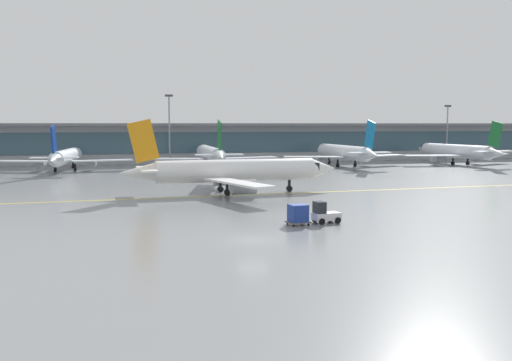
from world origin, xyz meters
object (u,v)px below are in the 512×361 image
object	(u,v)px
apron_light_mast_2	(447,130)
gate_airplane_2	(66,157)
apron_light_mast_1	(169,127)
gate_airplane_3	(210,154)
cargo_dolly_lead	(298,214)
taxiing_regional_jet	(234,171)
baggage_tug	(324,214)
gate_airplane_4	(344,153)
gate_airplane_5	(457,151)

from	to	relation	value
apron_light_mast_2	gate_airplane_2	bearing A→B (deg)	-171.94
apron_light_mast_1	gate_airplane_3	bearing A→B (deg)	-62.23
gate_airplane_2	cargo_dolly_lead	size ratio (longest dim) A/B	12.47
apron_light_mast_1	taxiing_regional_jet	bearing A→B (deg)	-85.99
gate_airplane_2	baggage_tug	xyz separation A→B (m)	(29.51, -67.98, -1.94)
gate_airplane_2	cargo_dolly_lead	world-z (taller)	gate_airplane_2
apron_light_mast_2	cargo_dolly_lead	bearing A→B (deg)	-129.54
gate_airplane_2	baggage_tug	bearing A→B (deg)	-151.35
gate_airplane_4	taxiing_regional_jet	distance (m)	53.68
cargo_dolly_lead	baggage_tug	bearing A→B (deg)	-0.00
gate_airplane_2	apron_light_mast_2	distance (m)	95.26
gate_airplane_2	gate_airplane_3	xyz separation A→B (m)	(28.97, -1.72, 0.25)
gate_airplane_3	cargo_dolly_lead	xyz separation A→B (m)	(-2.21, -66.61, -2.03)
gate_airplane_4	cargo_dolly_lead	size ratio (longest dim) A/B	13.55
taxiing_regional_jet	cargo_dolly_lead	size ratio (longest dim) A/B	13.32
gate_airplane_5	baggage_tug	world-z (taller)	gate_airplane_5
gate_airplane_2	apron_light_mast_1	distance (m)	25.54
gate_airplane_2	gate_airplane_3	world-z (taller)	gate_airplane_3
gate_airplane_2	gate_airplane_5	bearing A→B (deg)	-86.46
taxiing_regional_jet	cargo_dolly_lead	xyz separation A→B (m)	(1.17, -24.80, -1.97)
gate_airplane_5	baggage_tug	distance (m)	87.03
gate_airplane_4	gate_airplane_5	size ratio (longest dim) A/B	1.01
gate_airplane_5	gate_airplane_4	bearing A→B (deg)	82.70
gate_airplane_5	cargo_dolly_lead	world-z (taller)	gate_airplane_5
gate_airplane_4	baggage_tug	distance (m)	72.73
cargo_dolly_lead	apron_light_mast_2	distance (m)	106.13
gate_airplane_5	apron_light_mast_2	xyz separation A→B (m)	(7.40, 15.82, 4.82)
baggage_tug	apron_light_mast_2	size ratio (longest dim) A/B	0.19
apron_light_mast_1	apron_light_mast_2	xyz separation A→B (m)	(72.50, 1.23, -0.90)
gate_airplane_5	taxiing_regional_jet	xyz separation A→B (m)	(-61.20, -41.04, -0.02)
cargo_dolly_lead	apron_light_mast_2	world-z (taller)	apron_light_mast_2
gate_airplane_2	gate_airplane_5	distance (m)	86.83
gate_airplane_2	gate_airplane_4	bearing A→B (deg)	-86.33
gate_airplane_2	gate_airplane_4	world-z (taller)	gate_airplane_4
gate_airplane_2	apron_light_mast_2	size ratio (longest dim) A/B	1.99
baggage_tug	cargo_dolly_lead	bearing A→B (deg)	180.00
apron_light_mast_1	apron_light_mast_2	bearing A→B (deg)	0.97
gate_airplane_5	apron_light_mast_2	size ratio (longest dim) A/B	2.14
gate_airplane_3	apron_light_mast_2	world-z (taller)	apron_light_mast_2
gate_airplane_3	apron_light_mast_1	bearing A→B (deg)	28.57
gate_airplane_2	apron_light_mast_2	xyz separation A→B (m)	(94.19, 13.33, 5.04)
gate_airplane_2	gate_airplane_4	size ratio (longest dim) A/B	0.92
taxiing_regional_jet	apron_light_mast_1	bearing A→B (deg)	91.29
gate_airplane_5	apron_light_mast_1	size ratio (longest dim) A/B	1.90
gate_airplane_3	gate_airplane_4	xyz separation A→B (m)	(30.09, 0.16, 0.00)
gate_airplane_5	apron_light_mast_1	xyz separation A→B (m)	(-65.11, 14.59, 5.72)
baggage_tug	cargo_dolly_lead	world-z (taller)	baggage_tug
gate_airplane_4	apron_light_mast_2	world-z (taller)	apron_light_mast_2
gate_airplane_2	gate_airplane_4	distance (m)	59.08
gate_airplane_5	baggage_tug	bearing A→B (deg)	133.44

